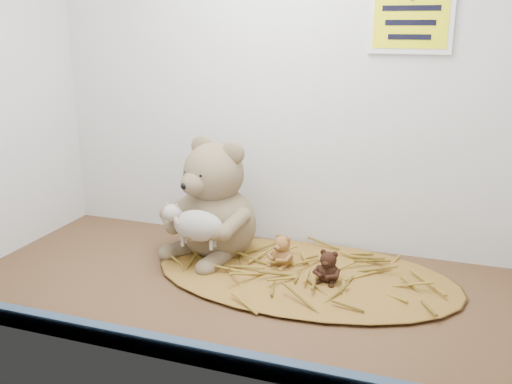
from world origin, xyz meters
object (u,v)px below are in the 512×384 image
(mini_teddy_tan, at_px, (282,249))
(mini_teddy_brown, at_px, (328,265))
(toy_lamb, at_px, (198,226))
(main_teddy, at_px, (216,198))

(mini_teddy_tan, xyz_separation_m, mini_teddy_brown, (0.12, -0.05, -0.00))
(mini_teddy_tan, distance_m, mini_teddy_brown, 0.13)
(toy_lamb, relative_size, mini_teddy_brown, 2.09)
(main_teddy, relative_size, mini_teddy_tan, 3.83)
(mini_teddy_brown, bearing_deg, toy_lamb, -167.32)
(main_teddy, bearing_deg, mini_teddy_brown, 7.77)
(main_teddy, bearing_deg, mini_teddy_tan, 12.64)
(toy_lamb, distance_m, mini_teddy_tan, 0.20)
(main_teddy, height_order, toy_lamb, main_teddy)
(main_teddy, distance_m, mini_teddy_brown, 0.32)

